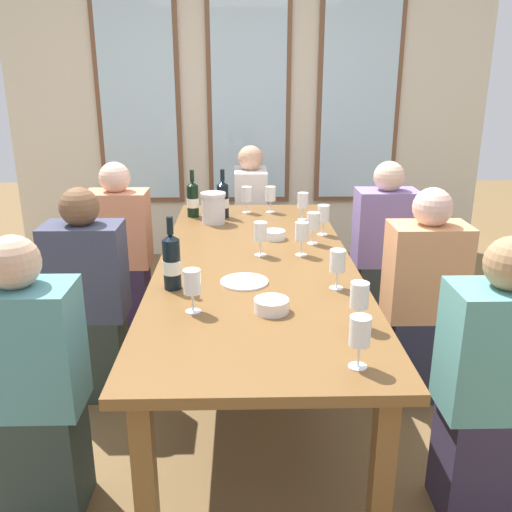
{
  "coord_description": "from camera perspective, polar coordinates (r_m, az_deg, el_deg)",
  "views": [
    {
      "loc": [
        -0.06,
        -2.59,
        1.63
      ],
      "look_at": [
        0.0,
        -0.07,
        0.79
      ],
      "focal_mm": 38.86,
      "sensor_mm": 36.0,
      "label": 1
    }
  ],
  "objects": [
    {
      "name": "tasting_bowl_1",
      "position": [
        3.09,
        1.91,
        2.2
      ],
      "size": [
        0.12,
        0.12,
        0.05
      ],
      "primitive_type": "cylinder",
      "color": "white",
      "rests_on": "dining_table"
    },
    {
      "name": "seated_person_1",
      "position": [
        2.25,
        23.18,
        -12.61
      ],
      "size": [
        0.38,
        0.24,
        1.11
      ],
      "color": "#312941",
      "rests_on": "ground"
    },
    {
      "name": "seated_person_0",
      "position": [
        2.24,
        -22.15,
        -12.52
      ],
      "size": [
        0.38,
        0.24,
        1.11
      ],
      "color": "#2B3934",
      "rests_on": "ground"
    },
    {
      "name": "seated_person_2",
      "position": [
        2.93,
        -16.82,
        -4.5
      ],
      "size": [
        0.38,
        0.24,
        1.11
      ],
      "color": "#2E3630",
      "rests_on": "ground"
    },
    {
      "name": "wine_glass_9",
      "position": [
        3.66,
        -0.97,
        6.27
      ],
      "size": [
        0.07,
        0.07,
        0.17
      ],
      "color": "white",
      "rests_on": "dining_table"
    },
    {
      "name": "wine_glass_3",
      "position": [
        3.67,
        1.5,
        6.36
      ],
      "size": [
        0.07,
        0.07,
        0.17
      ],
      "color": "white",
      "rests_on": "dining_table"
    },
    {
      "name": "wine_glass_7",
      "position": [
        2.79,
        0.46,
        2.36
      ],
      "size": [
        0.07,
        0.07,
        0.17
      ],
      "color": "white",
      "rests_on": "dining_table"
    },
    {
      "name": "wine_glass_1",
      "position": [
        2.14,
        -6.6,
        -2.75
      ],
      "size": [
        0.07,
        0.07,
        0.17
      ],
      "color": "white",
      "rests_on": "dining_table"
    },
    {
      "name": "wine_glass_5",
      "position": [
        1.76,
        10.65,
        -7.73
      ],
      "size": [
        0.07,
        0.07,
        0.17
      ],
      "color": "white",
      "rests_on": "dining_table"
    },
    {
      "name": "wine_bottle_0",
      "position": [
        2.38,
        -8.67,
        -0.57
      ],
      "size": [
        0.08,
        0.08,
        0.32
      ],
      "color": "black",
      "rests_on": "dining_table"
    },
    {
      "name": "back_wall_with_windows",
      "position": [
        4.99,
        -0.74,
        16.37
      ],
      "size": [
        4.16,
        0.1,
        2.9
      ],
      "color": "beige",
      "rests_on": "ground"
    },
    {
      "name": "wine_glass_0",
      "position": [
        2.38,
        8.39,
        -0.59
      ],
      "size": [
        0.07,
        0.07,
        0.17
      ],
      "color": "white",
      "rests_on": "dining_table"
    },
    {
      "name": "seated_person_4",
      "position": [
        3.64,
        -13.75,
        0.25
      ],
      "size": [
        0.38,
        0.24,
        1.11
      ],
      "color": "#302442",
      "rests_on": "ground"
    },
    {
      "name": "tasting_bowl_0",
      "position": [
        2.16,
        1.6,
        -5.11
      ],
      "size": [
        0.14,
        0.14,
        0.05
      ],
      "primitive_type": "cylinder",
      "color": "white",
      "rests_on": "dining_table"
    },
    {
      "name": "metal_pitcher",
      "position": [
        3.42,
        -4.41,
        4.98
      ],
      "size": [
        0.16,
        0.16,
        0.19
      ],
      "color": "silver",
      "rests_on": "dining_table"
    },
    {
      "name": "wine_bottle_1",
      "position": [
        3.55,
        -3.43,
        5.85
      ],
      "size": [
        0.08,
        0.08,
        0.31
      ],
      "color": "black",
      "rests_on": "dining_table"
    },
    {
      "name": "wine_glass_4",
      "position": [
        2.03,
        10.59,
        -4.22
      ],
      "size": [
        0.07,
        0.07,
        0.17
      ],
      "color": "white",
      "rests_on": "dining_table"
    },
    {
      "name": "wine_bottle_2",
      "position": [
        3.59,
        -6.53,
        5.83
      ],
      "size": [
        0.08,
        0.08,
        0.3
      ],
      "color": "black",
      "rests_on": "dining_table"
    },
    {
      "name": "white_plate_0",
      "position": [
        2.46,
        -1.21,
        -2.67
      ],
      "size": [
        0.21,
        0.21,
        0.01
      ],
      "primitive_type": "cylinder",
      "color": "white",
      "rests_on": "dining_table"
    },
    {
      "name": "wine_glass_6",
      "position": [
        2.8,
        4.72,
        2.35
      ],
      "size": [
        0.07,
        0.07,
        0.17
      ],
      "color": "white",
      "rests_on": "dining_table"
    },
    {
      "name": "seated_person_3",
      "position": [
        2.92,
        16.79,
        -4.54
      ],
      "size": [
        0.38,
        0.24,
        1.11
      ],
      "color": "#292A3E",
      "rests_on": "ground"
    },
    {
      "name": "seated_person_5",
      "position": [
        3.66,
        12.97,
        0.43
      ],
      "size": [
        0.38,
        0.24,
        1.11
      ],
      "color": "#2D3635",
      "rests_on": "ground"
    },
    {
      "name": "ground_plane",
      "position": [
        3.06,
        -0.04,
        -13.72
      ],
      "size": [
        12.0,
        12.0,
        0.0
      ],
      "primitive_type": "plane",
      "color": "brown"
    },
    {
      "name": "wine_glass_10",
      "position": [
        3.49,
        4.85,
        5.58
      ],
      "size": [
        0.07,
        0.07,
        0.17
      ],
      "color": "white",
      "rests_on": "dining_table"
    },
    {
      "name": "wine_glass_8",
      "position": [
        2.99,
        5.9,
        3.48
      ],
      "size": [
        0.07,
        0.07,
        0.17
      ],
      "color": "white",
      "rests_on": "dining_table"
    },
    {
      "name": "dining_table",
      "position": [
        2.76,
        -0.04,
        -1.83
      ],
      "size": [
        0.96,
        2.42,
        0.74
      ],
      "color": "brown",
      "rests_on": "ground"
    },
    {
      "name": "wine_glass_2",
      "position": [
        3.17,
        6.95,
        4.29
      ],
      "size": [
        0.07,
        0.07,
        0.17
      ],
      "color": "white",
      "rests_on": "dining_table"
    },
    {
      "name": "seated_person_6",
      "position": [
        4.3,
        -0.55,
        3.56
      ],
      "size": [
        0.24,
        0.38,
        1.11
      ],
      "color": "#38212E",
      "rests_on": "ground"
    }
  ]
}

